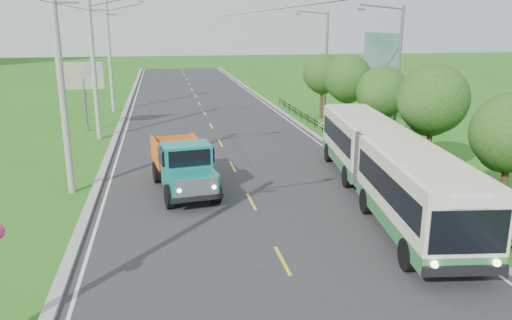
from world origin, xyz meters
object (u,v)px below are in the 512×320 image
object	(u,v)px
tree_back	(322,76)
billboard_left	(83,80)
planter_far	(322,124)
billboard_right	(381,60)
tree_third	(432,103)
tree_fourth	(382,95)
streetlight_mid	(396,74)
tree_fifth	(348,81)
planter_mid	(361,147)
dump_truck	(183,162)
pole_mid	(94,66)
streetlight_far	(325,59)
tree_second	(509,136)
pole_near	(62,87)
planter_near	(425,185)
bus	(385,161)
pole_far	(110,56)

from	to	relation	value
tree_back	billboard_left	bearing A→B (deg)	-173.69
planter_far	billboard_right	distance (m)	6.58
tree_third	planter_far	size ratio (longest dim) A/B	8.96
tree_fourth	streetlight_mid	bearing A→B (deg)	-10.15
tree_fifth	planter_mid	bearing A→B (deg)	-101.56
planter_mid	dump_truck	size ratio (longest dim) A/B	0.11
pole_mid	tree_fourth	xyz separation A→B (m)	(18.12, -6.86, -1.51)
tree_third	tree_fifth	size ratio (longest dim) A/B	1.03
billboard_left	streetlight_mid	bearing A→B (deg)	-26.40
pole_mid	streetlight_far	size ratio (longest dim) A/B	1.10
planter_mid	billboard_left	world-z (taller)	billboard_left
tree_second	pole_near	bearing A→B (deg)	159.26
tree_third	streetlight_far	world-z (taller)	streetlight_far
tree_second	tree_third	world-z (taller)	tree_third
pole_near	streetlight_far	bearing A→B (deg)	45.14
tree_second	planter_mid	xyz separation A→B (m)	(-1.26, 11.86, -3.23)
tree_fourth	planter_near	bearing A→B (deg)	-98.77
planter_far	tree_third	bearing A→B (deg)	-84.82
planter_near	tree_back	bearing A→B (deg)	86.43
streetlight_far	planter_far	world-z (taller)	streetlight_far
tree_third	bus	size ratio (longest dim) A/B	0.36
pole_far	streetlight_far	xyz separation A→B (m)	(18.90, -5.00, -0.19)
pole_mid	streetlight_far	world-z (taller)	pole_mid
tree_second	streetlight_far	size ratio (longest dim) A/B	0.58
tree_back	billboard_right	world-z (taller)	billboard_right
dump_truck	planter_mid	bearing A→B (deg)	18.87
tree_second	streetlight_far	distance (m)	25.91
streetlight_far	bus	xyz separation A→B (m)	(-4.65, -22.95, -3.00)
tree_second	planter_far	distance (m)	20.16
billboard_right	tree_second	bearing A→B (deg)	-97.79
streetlight_far	planter_near	size ratio (longest dim) A/B	13.54
billboard_left	billboard_right	bearing A→B (deg)	-10.40
tree_back	streetlight_mid	size ratio (longest dim) A/B	0.61
billboard_left	billboard_right	distance (m)	22.21
tree_fourth	tree_second	bearing A→B (deg)	-90.00
pole_mid	streetlight_mid	xyz separation A→B (m)	(18.90, -7.00, -0.19)
pole_near	streetlight_mid	distance (m)	19.56
streetlight_mid	pole_mid	bearing A→B (deg)	159.68
pole_far	planter_far	distance (m)	20.70
planter_far	billboard_right	xyz separation A→B (m)	(3.70, -2.00, 5.06)
pole_mid	billboard_right	distance (m)	20.59
planter_far	bus	world-z (taller)	bus
tree_third	planter_mid	distance (m)	7.04
billboard_right	pole_far	bearing A→B (deg)	147.70
tree_third	tree_fifth	bearing A→B (deg)	90.00
pole_near	billboard_right	world-z (taller)	pole_near
pole_mid	dump_truck	bearing A→B (deg)	-67.51
planter_mid	planter_near	bearing A→B (deg)	-90.00
planter_mid	bus	size ratio (longest dim) A/B	0.04
planter_far	billboard_left	world-z (taller)	billboard_left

